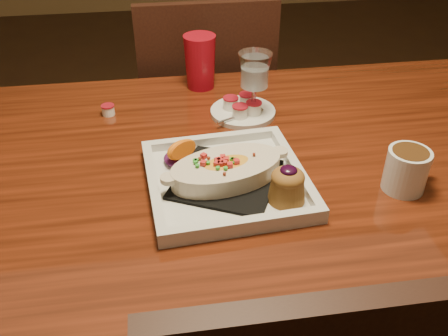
{
  "coord_description": "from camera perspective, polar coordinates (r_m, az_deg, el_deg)",
  "views": [
    {
      "loc": [
        -0.15,
        -0.82,
        1.32
      ],
      "look_at": [
        -0.04,
        -0.04,
        0.77
      ],
      "focal_mm": 40.0,
      "sensor_mm": 36.0,
      "label": 1
    }
  ],
  "objects": [
    {
      "name": "plate",
      "position": [
        0.94,
        0.83,
        -0.88
      ],
      "size": [
        0.31,
        0.31,
        0.08
      ],
      "rotation": [
        0.0,
        0.0,
        0.07
      ],
      "color": "silver",
      "rests_on": "table"
    },
    {
      "name": "red_tumbler",
      "position": [
        1.31,
        -2.75,
        12.02
      ],
      "size": [
        0.08,
        0.08,
        0.14
      ],
      "primitive_type": "cone",
      "color": "#A00B1B",
      "rests_on": "table"
    },
    {
      "name": "goblet",
      "position": [
        1.13,
        3.52,
        10.65
      ],
      "size": [
        0.08,
        0.08,
        0.16
      ],
      "color": "silver",
      "rests_on": "table"
    },
    {
      "name": "table",
      "position": [
        1.07,
        1.62,
        -3.9
      ],
      "size": [
        1.5,
        0.9,
        0.75
      ],
      "color": "maroon",
      "rests_on": "floor"
    },
    {
      "name": "saucer",
      "position": [
        1.19,
        2.14,
        6.66
      ],
      "size": [
        0.15,
        0.15,
        0.1
      ],
      "color": "silver",
      "rests_on": "table"
    },
    {
      "name": "coffee_mug",
      "position": [
        0.99,
        20.26,
        -0.01
      ],
      "size": [
        0.11,
        0.08,
        0.08
      ],
      "rotation": [
        0.0,
        0.0,
        0.39
      ],
      "color": "silver",
      "rests_on": "table"
    },
    {
      "name": "chair_far",
      "position": [
        1.67,
        -2.18,
        5.59
      ],
      "size": [
        0.42,
        0.42,
        0.93
      ],
      "rotation": [
        0.0,
        0.0,
        3.14
      ],
      "color": "black",
      "rests_on": "floor"
    },
    {
      "name": "creamer_loose",
      "position": [
        1.22,
        -13.11,
        6.5
      ],
      "size": [
        0.03,
        0.03,
        0.02
      ],
      "color": "white",
      "rests_on": "table"
    }
  ]
}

